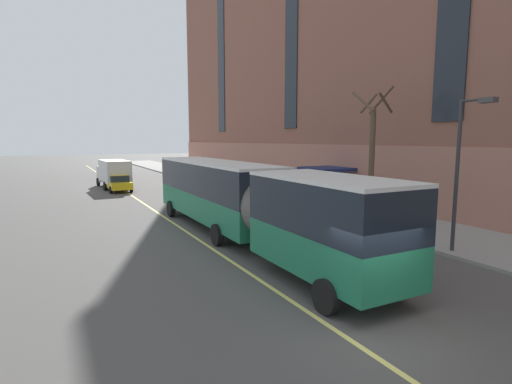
% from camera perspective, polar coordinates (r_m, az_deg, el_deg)
% --- Properties ---
extents(ground_plane, '(260.00, 260.00, 0.00)m').
position_cam_1_polar(ground_plane, '(11.34, 17.79, -17.96)').
color(ground_plane, '#4C4947').
extents(sidewalk, '(5.92, 160.00, 0.15)m').
position_cam_1_polar(sidewalk, '(20.59, 31.50, -6.90)').
color(sidewalk, gray).
rests_on(sidewalk, ground).
extents(city_bus, '(2.94, 19.14, 3.64)m').
position_cam_1_polar(city_bus, '(18.65, -2.08, -0.81)').
color(city_bus, '#1E704C').
rests_on(city_bus, ground).
extents(parked_car_navy_1, '(2.04, 4.71, 1.56)m').
position_cam_1_polar(parked_car_navy_1, '(23.74, 6.80, -2.29)').
color(parked_car_navy_1, navy).
rests_on(parked_car_navy_1, ground).
extents(parked_car_green_3, '(1.96, 4.71, 1.56)m').
position_cam_1_polar(parked_car_green_3, '(28.83, 0.01, -0.50)').
color(parked_car_green_3, '#23603D').
rests_on(parked_car_green_3, ground).
extents(parked_car_darkgray_5, '(2.06, 4.46, 1.56)m').
position_cam_1_polar(parked_car_darkgray_5, '(40.40, -8.47, 1.72)').
color(parked_car_darkgray_5, '#4C4C51').
rests_on(parked_car_darkgray_5, ground).
extents(box_truck, '(2.56, 7.11, 2.79)m').
position_cam_1_polar(box_truck, '(41.92, -19.71, 2.72)').
color(box_truck, silver).
rests_on(box_truck, ground).
extents(taxi_cab, '(2.11, 4.46, 1.56)m').
position_cam_1_polar(taxi_cab, '(39.33, -19.09, 1.24)').
color(taxi_cab, yellow).
rests_on(taxi_cab, ground).
extents(street_tree_far_uptown, '(1.93, 1.97, 7.75)m').
position_cam_1_polar(street_tree_far_uptown, '(24.52, 16.25, 5.45)').
color(street_tree_far_uptown, brown).
rests_on(street_tree_far_uptown, sidewalk).
extents(street_lamp, '(0.36, 1.48, 6.29)m').
position_cam_1_polar(street_lamp, '(18.27, 27.52, 4.29)').
color(street_lamp, '#2D2D30').
rests_on(street_lamp, sidewalk).
extents(lane_centerline, '(0.16, 140.00, 0.01)m').
position_cam_1_polar(lane_centerline, '(12.80, 3.92, -14.56)').
color(lane_centerline, '#E0D66B').
rests_on(lane_centerline, ground).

